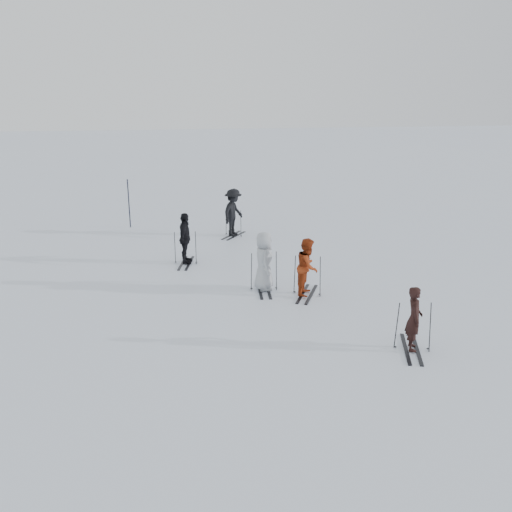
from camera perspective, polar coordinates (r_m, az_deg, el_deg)
The scene contains 12 objects.
ground at distance 17.58m, azimuth 0.46°, elevation -4.08°, with size 120.00×120.00×0.00m, color silver.
skier_near_dark at distance 14.48m, azimuth 15.52°, elevation -6.13°, with size 0.59×0.39×1.63m, color black.
skier_red at distance 17.51m, azimuth 5.18°, elevation -1.15°, with size 0.86×0.67×1.78m, color maroon.
skier_grey at distance 17.83m, azimuth 0.80°, elevation -0.59°, with size 0.91×0.59×1.86m, color #A4A9AD.
skier_uphill_left at distance 20.55m, azimuth -7.11°, elevation 1.69°, with size 1.08×0.45×1.84m, color black.
skier_uphill_far at distance 24.07m, azimuth -2.28°, elevation 4.33°, with size 1.29×0.74×1.99m, color black.
skis_near_dark at distance 14.55m, azimuth 15.47°, elevation -6.73°, with size 0.94×1.78×1.30m, color black, non-canonical shape.
skis_red at distance 17.59m, azimuth 5.16°, elevation -1.88°, with size 0.94×1.78×1.30m, color black, non-canonical shape.
skis_grey at distance 17.92m, azimuth 0.80°, elevation -1.47°, with size 0.93×1.76×1.29m, color black, non-canonical shape.
skis_uphill_left at distance 20.64m, azimuth -7.08°, elevation 0.88°, with size 0.89×1.69×1.23m, color black, non-canonical shape.
skis_uphill_far at distance 24.17m, azimuth -2.27°, elevation 3.38°, with size 0.85×1.60×1.17m, color black, non-canonical shape.
piste_marker at distance 26.08m, azimuth -12.59°, elevation 5.15°, with size 0.05×0.05×2.18m, color black.
Camera 1 is at (-2.46, -16.17, 6.44)m, focal length 40.00 mm.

